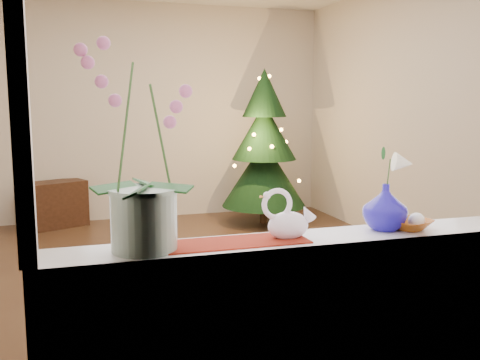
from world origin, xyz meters
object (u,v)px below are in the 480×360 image
object	(u,v)px
xmas_tree	(264,147)
amber_dish	(409,225)
blue_vase	(385,204)
orchid_pot	(142,147)
paperweight	(416,221)
side_table	(53,205)
swan	(288,215)

from	to	relation	value
xmas_tree	amber_dish	bearing A→B (deg)	-100.97
blue_vase	amber_dish	bearing A→B (deg)	-14.47
orchid_pot	xmas_tree	bearing A→B (deg)	64.64
amber_dish	xmas_tree	bearing A→B (deg)	79.03
paperweight	side_table	distance (m)	4.98
swan	amber_dish	bearing A→B (deg)	-6.04
swan	paperweight	world-z (taller)	swan
swan	blue_vase	xyz separation A→B (m)	(0.46, 0.02, 0.02)
xmas_tree	orchid_pot	bearing A→B (deg)	-115.36
blue_vase	paperweight	world-z (taller)	blue_vase
blue_vase	side_table	distance (m)	4.92
blue_vase	side_table	world-z (taller)	blue_vase
orchid_pot	blue_vase	size ratio (longest dim) A/B	3.36
swan	orchid_pot	bearing A→B (deg)	175.07
orchid_pot	xmas_tree	xyz separation A→B (m)	(1.95, 4.11, -0.37)
xmas_tree	side_table	bearing A→B (deg)	168.18
paperweight	xmas_tree	world-z (taller)	xmas_tree
amber_dish	side_table	size ratio (longest dim) A/B	0.22
paperweight	xmas_tree	distance (m)	4.19
swan	blue_vase	bearing A→B (deg)	-2.89
orchid_pot	xmas_tree	size ratio (longest dim) A/B	0.42
xmas_tree	paperweight	bearing A→B (deg)	-100.47
orchid_pot	side_table	bearing A→B (deg)	96.36
paperweight	amber_dish	xyz separation A→B (m)	(-0.04, 0.00, -0.02)
swan	blue_vase	distance (m)	0.46
paperweight	xmas_tree	size ratio (longest dim) A/B	0.04
swan	side_table	xyz separation A→B (m)	(-1.10, 4.62, -0.75)
orchid_pot	amber_dish	xyz separation A→B (m)	(1.15, -0.01, -0.37)
paperweight	side_table	world-z (taller)	paperweight
orchid_pot	swan	bearing A→B (deg)	0.18
amber_dish	xmas_tree	xyz separation A→B (m)	(0.80, 4.11, -0.00)
orchid_pot	paperweight	bearing A→B (deg)	-0.47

